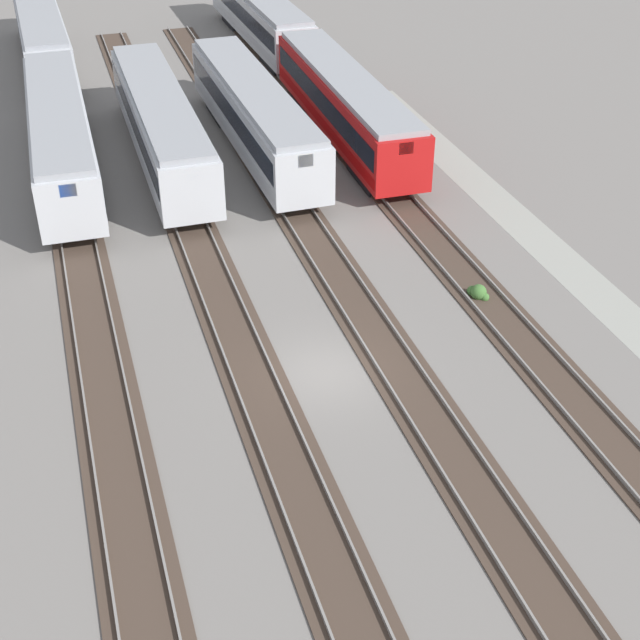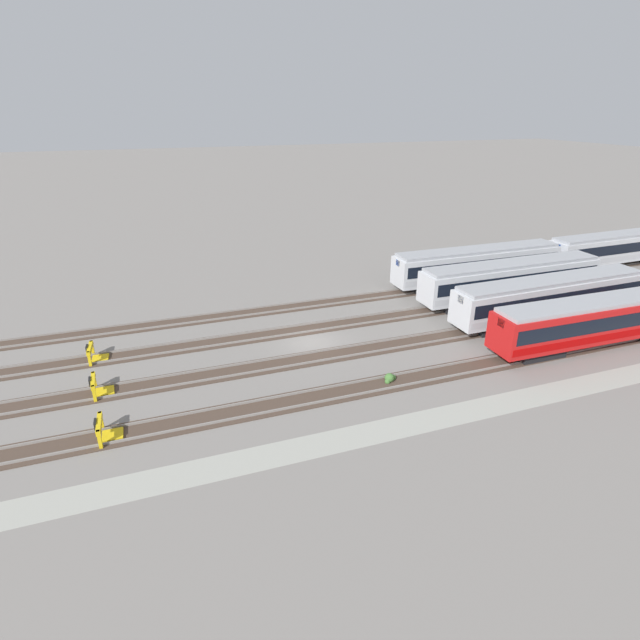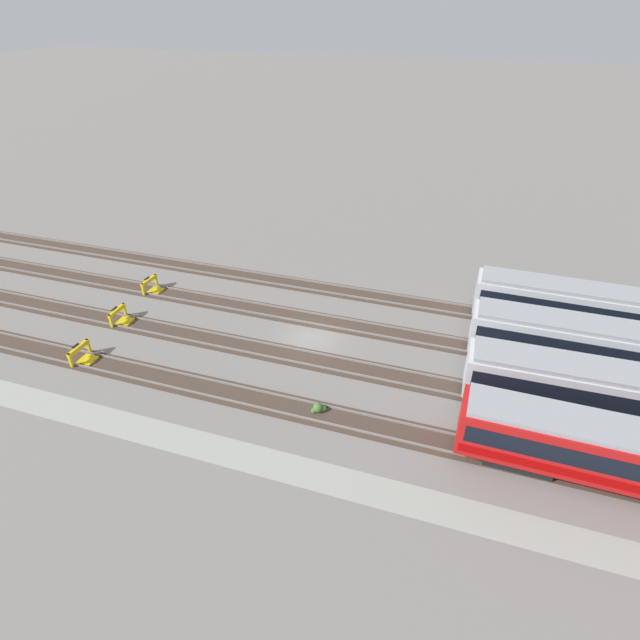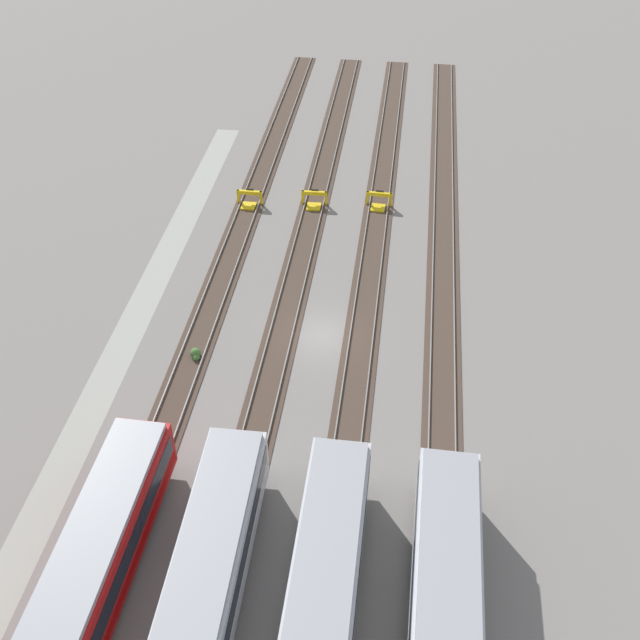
{
  "view_description": "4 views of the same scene",
  "coord_description": "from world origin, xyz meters",
  "px_view_note": "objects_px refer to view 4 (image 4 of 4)",
  "views": [
    {
      "loc": [
        -23.92,
        7.68,
        18.73
      ],
      "look_at": [
        0.64,
        -0.0,
        1.8
      ],
      "focal_mm": 50.0,
      "sensor_mm": 36.0,
      "label": 1
    },
    {
      "loc": [
        -11.08,
        -32.68,
        16.78
      ],
      "look_at": [
        0.64,
        -0.0,
        1.8
      ],
      "focal_mm": 28.0,
      "sensor_mm": 36.0,
      "label": 2
    },
    {
      "loc": [
        10.05,
        -28.96,
        21.77
      ],
      "look_at": [
        0.64,
        -0.0,
        1.8
      ],
      "focal_mm": 28.0,
      "sensor_mm": 36.0,
      "label": 3
    },
    {
      "loc": [
        34.68,
        4.41,
        30.99
      ],
      "look_at": [
        0.64,
        -0.0,
        1.8
      ],
      "focal_mm": 42.0,
      "sensor_mm": 36.0,
      "label": 4
    }
  ],
  "objects_px": {
    "subway_car_front_row_rightmost": "(318,634)",
    "subway_car_back_row_leftmost": "(198,619)",
    "subway_car_front_row_right_inner": "(78,604)",
    "bumper_stop_near_inner_track": "(314,200)",
    "weed_clump": "(195,354)",
    "bumper_stop_middle_track": "(379,201)",
    "bumper_stop_nearest_track": "(249,200)"
  },
  "relations": [
    {
      "from": "subway_car_back_row_leftmost",
      "to": "weed_clump",
      "type": "relative_size",
      "value": 19.62
    },
    {
      "from": "subway_car_back_row_leftmost",
      "to": "weed_clump",
      "type": "height_order",
      "value": "subway_car_back_row_leftmost"
    },
    {
      "from": "subway_car_front_row_right_inner",
      "to": "bumper_stop_nearest_track",
      "type": "relative_size",
      "value": 9.01
    },
    {
      "from": "subway_car_front_row_rightmost",
      "to": "bumper_stop_middle_track",
      "type": "height_order",
      "value": "subway_car_front_row_rightmost"
    },
    {
      "from": "bumper_stop_middle_track",
      "to": "subway_car_front_row_rightmost",
      "type": "bearing_deg",
      "value": -0.07
    },
    {
      "from": "subway_car_back_row_leftmost",
      "to": "bumper_stop_nearest_track",
      "type": "relative_size",
      "value": 9.02
    },
    {
      "from": "bumper_stop_nearest_track",
      "to": "weed_clump",
      "type": "relative_size",
      "value": 2.18
    },
    {
      "from": "bumper_stop_middle_track",
      "to": "subway_car_front_row_right_inner",
      "type": "bearing_deg",
      "value": -15.7
    },
    {
      "from": "bumper_stop_middle_track",
      "to": "weed_clump",
      "type": "relative_size",
      "value": 2.18
    },
    {
      "from": "subway_car_front_row_right_inner",
      "to": "bumper_stop_nearest_track",
      "type": "xyz_separation_m",
      "value": [
        -34.67,
        0.03,
        -1.53
      ]
    },
    {
      "from": "subway_car_front_row_rightmost",
      "to": "subway_car_back_row_leftmost",
      "type": "relative_size",
      "value": 1.0
    },
    {
      "from": "subway_car_front_row_right_inner",
      "to": "subway_car_back_row_leftmost",
      "type": "relative_size",
      "value": 1.0
    },
    {
      "from": "bumper_stop_nearest_track",
      "to": "bumper_stop_middle_track",
      "type": "relative_size",
      "value": 1.0
    },
    {
      "from": "bumper_stop_nearest_track",
      "to": "bumper_stop_near_inner_track",
      "type": "xyz_separation_m",
      "value": [
        -0.56,
        5.02,
        0.0
      ]
    },
    {
      "from": "subway_car_front_row_right_inner",
      "to": "subway_car_front_row_rightmost",
      "type": "bearing_deg",
      "value": 90.0
    },
    {
      "from": "bumper_stop_middle_track",
      "to": "weed_clump",
      "type": "distance_m",
      "value": 20.87
    },
    {
      "from": "bumper_stop_near_inner_track",
      "to": "subway_car_front_row_rightmost",
      "type": "bearing_deg",
      "value": 7.98
    },
    {
      "from": "bumper_stop_near_inner_track",
      "to": "weed_clump",
      "type": "height_order",
      "value": "bumper_stop_near_inner_track"
    },
    {
      "from": "subway_car_front_row_right_inner",
      "to": "bumper_stop_near_inner_track",
      "type": "height_order",
      "value": "subway_car_front_row_right_inner"
    },
    {
      "from": "weed_clump",
      "to": "bumper_stop_middle_track",
      "type": "bearing_deg",
      "value": 152.07
    },
    {
      "from": "subway_car_front_row_right_inner",
      "to": "weed_clump",
      "type": "bearing_deg",
      "value": 179.13
    },
    {
      "from": "subway_car_front_row_right_inner",
      "to": "bumper_stop_middle_track",
      "type": "distance_m",
      "value": 37.12
    },
    {
      "from": "bumper_stop_nearest_track",
      "to": "bumper_stop_near_inner_track",
      "type": "bearing_deg",
      "value": 96.37
    },
    {
      "from": "bumper_stop_middle_track",
      "to": "bumper_stop_nearest_track",
      "type": "bearing_deg",
      "value": -84.11
    },
    {
      "from": "subway_car_front_row_right_inner",
      "to": "subway_car_back_row_leftmost",
      "type": "height_order",
      "value": "same"
    },
    {
      "from": "bumper_stop_nearest_track",
      "to": "bumper_stop_middle_track",
      "type": "height_order",
      "value": "same"
    },
    {
      "from": "weed_clump",
      "to": "subway_car_front_row_right_inner",
      "type": "bearing_deg",
      "value": -0.87
    },
    {
      "from": "subway_car_back_row_leftmost",
      "to": "subway_car_front_row_right_inner",
      "type": "bearing_deg",
      "value": -90.0
    },
    {
      "from": "subway_car_front_row_rightmost",
      "to": "weed_clump",
      "type": "distance_m",
      "value": 19.9
    },
    {
      "from": "subway_car_front_row_rightmost",
      "to": "bumper_stop_middle_track",
      "type": "bearing_deg",
      "value": 179.93
    },
    {
      "from": "bumper_stop_nearest_track",
      "to": "bumper_stop_middle_track",
      "type": "xyz_separation_m",
      "value": [
        -1.03,
        10.01,
        0.0
      ]
    },
    {
      "from": "subway_car_front_row_rightmost",
      "to": "subway_car_back_row_leftmost",
      "type": "distance_m",
      "value": 4.93
    }
  ]
}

